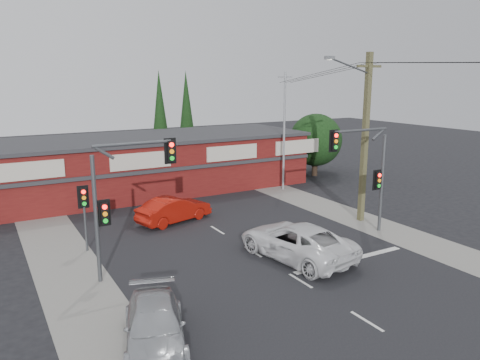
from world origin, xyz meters
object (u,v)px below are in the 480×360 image
red_sedan (174,209)px  silver_suv (155,326)px  utility_pole (364,133)px  white_suv (296,241)px  shop_building (138,164)px

red_sedan → silver_suv: bearing=139.3°
silver_suv → utility_pole: bearing=41.3°
silver_suv → red_sedan: bearing=82.9°
white_suv → shop_building: size_ratio=0.23×
white_suv → shop_building: shop_building is taller
utility_pole → white_suv: bearing=-156.9°
white_suv → utility_pole: (6.96, 2.98, 4.53)m
white_suv → shop_building: bearing=-90.6°
white_suv → silver_suv: (-8.52, -3.87, -0.17)m
silver_suv → red_sedan: red_sedan is taller
shop_building → utility_pole: utility_pole is taller
shop_building → red_sedan: bearing=-93.5°
white_suv → utility_pole: 8.82m
red_sedan → white_suv: bearing=-176.9°
white_suv → red_sedan: 8.88m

